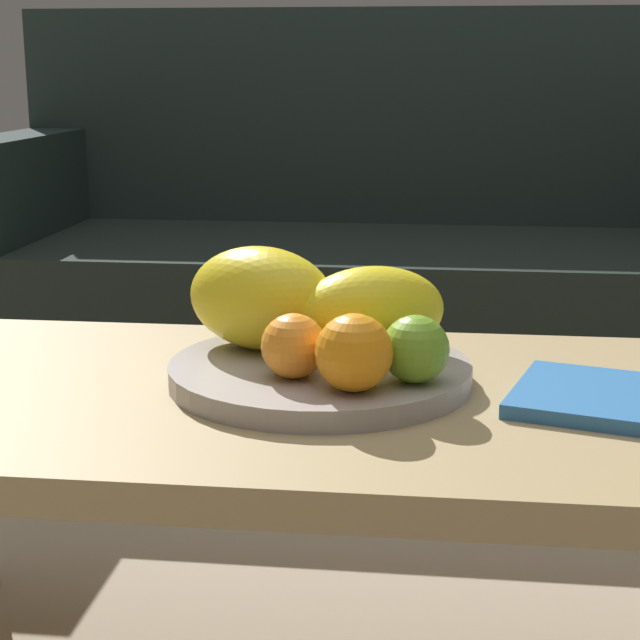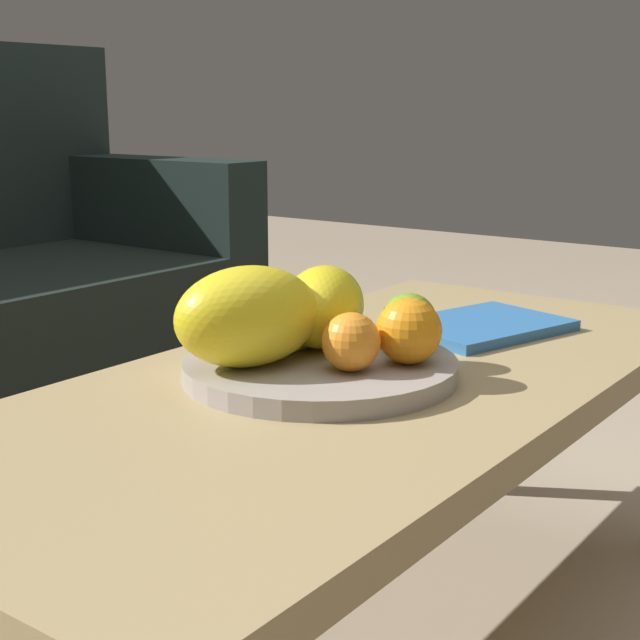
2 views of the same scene
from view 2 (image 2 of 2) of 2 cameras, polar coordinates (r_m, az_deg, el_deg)
coffee_table at (r=1.20m, az=2.18°, el=-5.44°), size 1.23×0.56×0.41m
fruit_bowl at (r=1.17m, az=0.00°, el=-2.98°), size 0.35×0.35×0.03m
melon_large_front at (r=1.22m, az=0.19°, el=0.85°), size 0.21×0.17×0.11m
melon_smaller_beside at (r=1.13m, az=-4.47°, el=0.23°), size 0.22×0.19×0.12m
orange_front at (r=1.14m, az=5.50°, el=-0.68°), size 0.08×0.08×0.08m
orange_left at (r=1.11m, az=1.93°, el=-1.36°), size 0.07×0.07×0.07m
apple_front at (r=1.22m, az=5.50°, el=-0.06°), size 0.07×0.07×0.07m
apple_left at (r=1.23m, az=-3.78°, el=0.18°), size 0.07×0.07×0.07m
banana_bunch at (r=1.21m, az=-1.62°, el=-0.63°), size 0.16×0.11×0.06m
magazine at (r=1.43m, az=9.87°, el=-0.37°), size 0.29×0.24×0.02m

